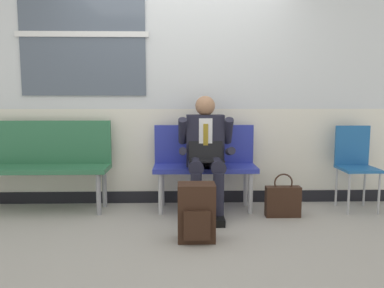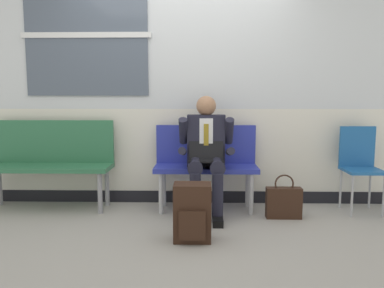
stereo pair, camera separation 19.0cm
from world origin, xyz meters
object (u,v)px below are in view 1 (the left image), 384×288
(bench_empty, at_px, (45,158))
(folding_chair, at_px, (355,159))
(person_seated, at_px, (206,152))
(handbag, at_px, (283,201))
(backpack, at_px, (196,213))
(bench_with_person, at_px, (205,160))

(bench_empty, xyz_separation_m, folding_chair, (3.38, -0.05, -0.02))
(person_seated, distance_m, folding_chair, 1.66)
(handbag, bearing_deg, backpack, -145.50)
(bench_with_person, height_order, handbag, bench_with_person)
(backpack, bearing_deg, folding_chair, 27.30)
(bench_empty, relative_size, backpack, 2.81)
(backpack, bearing_deg, bench_with_person, 82.54)
(handbag, distance_m, folding_chair, 0.99)
(person_seated, height_order, handbag, person_seated)
(bench_empty, relative_size, person_seated, 1.13)
(bench_with_person, xyz_separation_m, handbag, (0.79, -0.33, -0.37))
(backpack, height_order, folding_chair, folding_chair)
(bench_with_person, relative_size, folding_chair, 1.21)
(person_seated, bearing_deg, backpack, -99.38)
(backpack, distance_m, folding_chair, 2.02)
(person_seated, xyz_separation_m, backpack, (-0.13, -0.76, -0.42))
(bench_empty, xyz_separation_m, backpack, (1.61, -0.97, -0.32))
(person_seated, relative_size, folding_chair, 1.36)
(bench_empty, distance_m, folding_chair, 3.39)
(handbag, height_order, folding_chair, folding_chair)
(bench_with_person, height_order, person_seated, person_seated)
(backpack, xyz_separation_m, folding_chair, (1.78, 0.92, 0.30))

